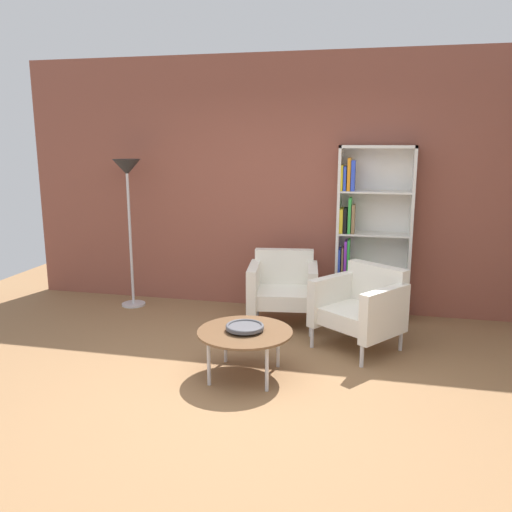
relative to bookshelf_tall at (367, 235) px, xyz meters
The scene contains 8 objects.
ground_plane 2.60m from the bookshelf_tall, 112.28° to the right, with size 8.32×8.32×0.00m, color olive.
brick_back_panel 1.08m from the bookshelf_tall, 167.14° to the left, with size 6.40×0.12×2.90m, color brown.
bookshelf_tall is the anchor object (origin of this frame).
coffee_table_low 2.12m from the bookshelf_tall, 116.84° to the right, with size 0.80×0.80×0.40m.
decorative_bowl 2.10m from the bookshelf_tall, 116.84° to the right, with size 0.32×0.32×0.05m.
armchair_spare_guest 1.09m from the bookshelf_tall, 89.78° to the right, with size 0.95×0.93×0.78m.
armchair_corner_red 1.09m from the bookshelf_tall, 151.26° to the right, with size 0.80×0.75×0.78m.
floor_lamp_torchiere 2.78m from the bookshelf_tall, behind, with size 0.32×0.32×1.74m.
Camera 1 is at (1.04, -3.67, 1.96)m, focal length 37.61 mm.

